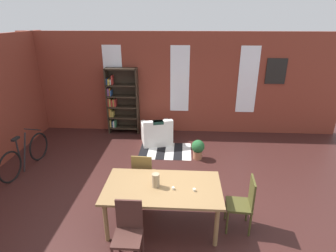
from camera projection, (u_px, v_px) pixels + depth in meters
The scene contains 18 objects.
ground_plane at pixel (174, 213), 4.95m from camera, with size 10.91×10.91×0.00m, color #391C19.
back_wall_brick at pixel (180, 84), 8.05m from camera, with size 9.39×0.12×2.96m, color brown.
window_pane_0 at pixel (114, 79), 8.04m from camera, with size 0.55×0.02×1.92m, color white.
window_pane_1 at pixel (180, 79), 7.93m from camera, with size 0.55×0.02×1.92m, color white.
window_pane_2 at pixel (248, 80), 7.83m from camera, with size 0.55×0.02×1.92m, color white.
dining_table at pixel (163, 191), 4.44m from camera, with size 1.90×1.04×0.76m.
vase_on_table at pixel (156, 180), 4.38m from camera, with size 0.13×0.13×0.23m, color #998466.
tealight_candle_0 at pixel (194, 190), 4.29m from camera, with size 0.04×0.04×0.04m, color silver.
tealight_candle_1 at pixel (173, 188), 4.33m from camera, with size 0.04×0.04×0.04m, color silver.
dining_chair_near_left at pixel (128, 231), 3.84m from camera, with size 0.40×0.40×0.95m.
dining_chair_far_left at pixel (143, 174), 5.22m from camera, with size 0.42×0.42×0.95m.
dining_chair_head_right at pixel (244, 202), 4.43m from camera, with size 0.43×0.43×0.95m.
bookshelf_tall at pixel (121, 101), 8.10m from camera, with size 0.93×0.31×1.97m.
armchair_white at pixel (157, 133), 7.65m from camera, with size 0.98×0.98×0.75m.
bicycle_second at pixel (25, 155), 6.28m from camera, with size 0.44×1.70×0.89m.
potted_plant_by_shelf at pixel (198, 148), 6.76m from camera, with size 0.33×0.33×0.50m.
striped_rug at pixel (165, 151), 7.25m from camera, with size 1.36×0.99×0.01m.
framed_picture at pixel (276, 71), 7.68m from camera, with size 0.56×0.03×0.72m, color black.
Camera 1 is at (0.13, -4.01, 3.31)m, focal length 29.12 mm.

